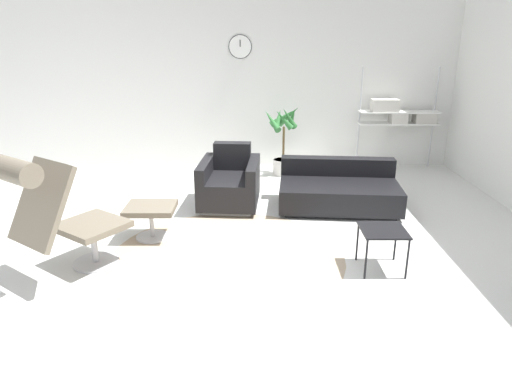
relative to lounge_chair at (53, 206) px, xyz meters
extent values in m
plane|color=silver|center=(1.76, 0.75, -0.71)|extent=(12.00, 12.00, 0.00)
cube|color=silver|center=(1.76, 3.95, 0.69)|extent=(12.00, 0.06, 2.80)
cylinder|color=black|center=(1.51, 3.91, 1.24)|extent=(0.37, 0.01, 0.37)
cylinder|color=white|center=(1.51, 3.91, 1.24)|extent=(0.35, 0.02, 0.35)
cube|color=black|center=(1.51, 3.89, 1.30)|extent=(0.01, 0.01, 0.11)
cylinder|color=tan|center=(1.47, 0.43, -0.70)|extent=(2.37, 2.37, 0.01)
cylinder|color=#BCBCC1|center=(0.20, 0.28, -0.70)|extent=(0.61, 0.61, 0.02)
cylinder|color=#BCBCC1|center=(0.20, 0.28, -0.52)|extent=(0.06, 0.06, 0.34)
cube|color=#6B6051|center=(0.20, 0.28, -0.31)|extent=(0.79, 0.78, 0.06)
cube|color=#6B6051|center=(-0.06, -0.09, 0.05)|extent=(0.70, 0.66, 0.69)
cylinder|color=#6B6051|center=(-0.16, -0.23, 0.38)|extent=(0.54, 0.46, 0.20)
cylinder|color=#BCBCC1|center=(0.62, 0.88, -0.70)|extent=(0.36, 0.36, 0.02)
cylinder|color=#BCBCC1|center=(0.62, 0.88, -0.54)|extent=(0.05, 0.05, 0.30)
cube|color=#6B6051|center=(0.62, 0.88, -0.36)|extent=(0.53, 0.45, 0.06)
cube|color=silver|center=(1.42, 1.89, -0.68)|extent=(0.65, 0.78, 0.06)
cube|color=black|center=(1.42, 1.89, -0.48)|extent=(0.55, 0.94, 0.34)
cube|color=black|center=(1.45, 2.25, -0.12)|extent=(0.51, 0.21, 0.36)
cube|color=black|center=(1.73, 1.87, -0.38)|extent=(0.18, 0.91, 0.54)
cube|color=black|center=(1.12, 1.91, -0.38)|extent=(0.18, 0.91, 0.54)
cube|color=black|center=(2.82, 1.80, -0.68)|extent=(1.41, 0.89, 0.05)
cube|color=black|center=(2.82, 1.80, -0.51)|extent=(1.57, 1.04, 0.29)
cube|color=black|center=(2.85, 2.16, -0.25)|extent=(1.51, 0.33, 0.23)
cube|color=black|center=(2.95, 0.17, -0.31)|extent=(0.41, 0.41, 0.02)
cylinder|color=black|center=(2.76, -0.02, -0.51)|extent=(0.02, 0.02, 0.39)
cylinder|color=black|center=(3.13, -0.02, -0.51)|extent=(0.02, 0.02, 0.39)
cylinder|color=black|center=(2.76, 0.35, -0.51)|extent=(0.02, 0.02, 0.39)
cylinder|color=black|center=(3.13, 0.35, -0.51)|extent=(0.02, 0.02, 0.39)
cylinder|color=silver|center=(2.20, 3.33, -0.58)|extent=(0.32, 0.32, 0.25)
cylinder|color=#382819|center=(2.20, 3.33, -0.47)|extent=(0.30, 0.30, 0.02)
cylinder|color=brown|center=(2.20, 3.33, -0.20)|extent=(0.04, 0.04, 0.53)
cone|color=#2D6B33|center=(2.33, 3.35, 0.21)|extent=(0.16, 0.35, 0.35)
cone|color=#2D6B33|center=(2.28, 3.47, 0.21)|extent=(0.39, 0.29, 0.37)
cone|color=#2D6B33|center=(2.18, 3.51, 0.18)|extent=(0.43, 0.14, 0.31)
cone|color=#2D6B33|center=(2.11, 3.36, 0.19)|extent=(0.19, 0.28, 0.31)
cone|color=#2D6B33|center=(2.00, 3.24, 0.18)|extent=(0.30, 0.48, 0.32)
cone|color=#2D6B33|center=(2.19, 3.21, 0.20)|extent=(0.31, 0.13, 0.33)
cone|color=#2D6B33|center=(2.27, 3.24, 0.22)|extent=(0.31, 0.27, 0.36)
cylinder|color=#BCBCC1|center=(3.47, 3.80, 0.12)|extent=(0.03, 0.03, 1.65)
cylinder|color=#BCBCC1|center=(4.70, 3.80, 0.12)|extent=(0.03, 0.03, 1.65)
cube|color=white|center=(4.09, 3.68, 0.05)|extent=(1.28, 0.28, 0.02)
cube|color=white|center=(4.09, 3.68, 0.24)|extent=(1.28, 0.28, 0.02)
cube|color=beige|center=(4.07, 3.67, 0.15)|extent=(0.26, 0.24, 0.16)
cube|color=silver|center=(3.84, 3.67, 0.35)|extent=(0.42, 0.24, 0.19)
cube|color=#B7B2A8|center=(4.50, 3.67, 0.16)|extent=(0.34, 0.24, 0.18)
camera|label=1|loc=(1.76, -3.72, 1.39)|focal=32.00mm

